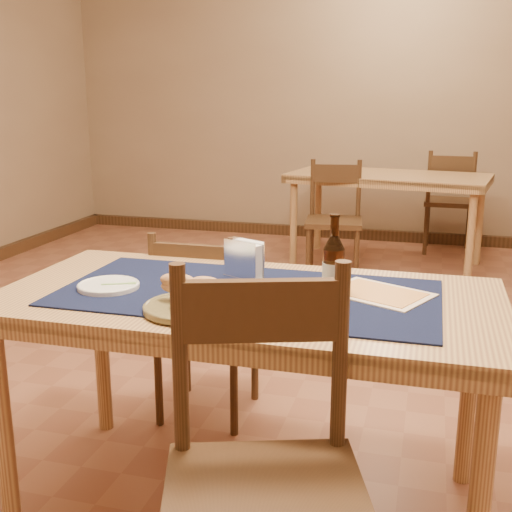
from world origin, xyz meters
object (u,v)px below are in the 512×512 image
(main_table, at_px, (248,318))
(chair_main_near, at_px, (264,481))
(napkin_holder, at_px, (244,260))
(sandwich_plate, at_px, (192,301))
(beer_bottle, at_px, (333,266))
(chair_main_far, at_px, (205,321))
(back_table, at_px, (388,184))

(main_table, xyz_separation_m, chair_main_near, (0.22, -0.63, -0.15))
(napkin_holder, bearing_deg, chair_main_near, -70.41)
(sandwich_plate, bearing_deg, main_table, 63.94)
(beer_bottle, distance_m, napkin_holder, 0.35)
(sandwich_plate, bearing_deg, chair_main_near, -51.48)
(main_table, xyz_separation_m, sandwich_plate, (-0.11, -0.22, 0.12))
(main_table, distance_m, chair_main_far, 0.68)
(main_table, bearing_deg, sandwich_plate, -116.06)
(beer_bottle, height_order, napkin_holder, beer_bottle)
(back_table, height_order, chair_main_far, chair_main_far)
(back_table, distance_m, beer_bottle, 3.34)
(back_table, height_order, beer_bottle, beer_bottle)
(sandwich_plate, bearing_deg, napkin_holder, 82.42)
(back_table, xyz_separation_m, chair_main_near, (0.02, -4.00, -0.15))
(main_table, bearing_deg, back_table, 86.55)
(back_table, relative_size, sandwich_plate, 6.14)
(back_table, bearing_deg, napkin_holder, -94.63)
(napkin_holder, bearing_deg, main_table, -69.58)
(sandwich_plate, bearing_deg, beer_bottle, 33.63)
(beer_bottle, bearing_deg, back_table, 91.12)
(chair_main_near, bearing_deg, main_table, 109.39)
(back_table, xyz_separation_m, beer_bottle, (0.07, -3.34, 0.18))
(chair_main_far, height_order, beer_bottle, beer_bottle)
(beer_bottle, bearing_deg, sandwich_plate, -146.37)
(chair_main_far, relative_size, chair_main_near, 0.85)
(main_table, bearing_deg, beer_bottle, 6.64)
(back_table, bearing_deg, main_table, -93.45)
(main_table, distance_m, back_table, 3.38)
(chair_main_near, bearing_deg, sandwich_plate, 128.52)
(back_table, relative_size, chair_main_far, 1.97)
(chair_main_near, xyz_separation_m, beer_bottle, (0.05, 0.66, 0.34))
(chair_main_near, bearing_deg, chair_main_far, 116.01)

